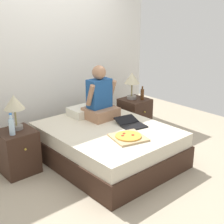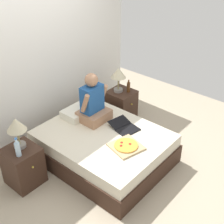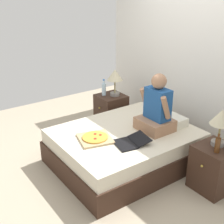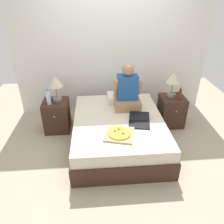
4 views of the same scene
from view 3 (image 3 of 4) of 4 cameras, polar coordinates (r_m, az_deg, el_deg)
ground_plane at (r=4.43m, az=2.27°, el=-9.23°), size 5.78×5.78×0.00m
wall_back at (r=4.78m, az=14.96°, el=8.79°), size 3.78×0.12×2.50m
bed at (r=4.31m, az=2.32°, el=-6.52°), size 1.47×1.84×0.49m
nightstand_left at (r=5.34m, az=-0.18°, el=0.17°), size 0.44×0.47×0.57m
lamp_on_left_nightstand at (r=5.13m, az=0.53°, el=6.47°), size 0.26×0.26×0.45m
water_bottle at (r=5.21m, az=-1.50°, el=4.26°), size 0.07×0.07×0.28m
nightstand_right at (r=3.99m, az=18.10°, el=-9.70°), size 0.44×0.47×0.57m
lamp_on_right_nightstand at (r=3.76m, az=19.36°, el=-1.34°), size 0.26×0.26×0.45m
beer_bottle at (r=3.69m, az=18.74°, el=-5.69°), size 0.06×0.06×0.23m
pillow at (r=4.47m, az=9.94°, el=-1.29°), size 0.52×0.34×0.12m
person_seated at (r=4.17m, az=8.13°, el=0.40°), size 0.47×0.40×0.78m
laptop at (r=3.88m, az=3.24°, el=-5.57°), size 0.39×0.47×0.07m
pizza_box at (r=3.98m, az=-3.11°, el=-4.81°), size 0.49×0.49×0.04m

